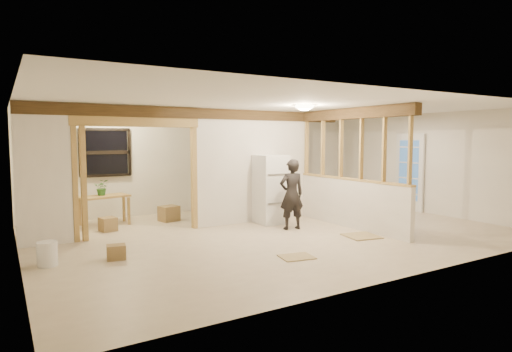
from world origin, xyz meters
TOP-DOWN VIEW (x-y plane):
  - floor at (0.00, 0.00)m, footprint 9.00×6.50m
  - ceiling at (0.00, 0.00)m, footprint 9.00×6.50m
  - wall_back at (0.00, 3.25)m, footprint 9.00×0.01m
  - wall_front at (0.00, -3.25)m, footprint 9.00×0.01m
  - wall_left at (-4.50, 0.00)m, footprint 0.01×6.50m
  - wall_right at (4.50, 0.00)m, footprint 0.01×6.50m
  - partition_left_stub at (-4.05, 1.20)m, footprint 0.90×0.12m
  - partition_center at (0.20, 1.20)m, footprint 2.80×0.12m
  - doorway_frame at (-2.40, 1.20)m, footprint 2.46×0.14m
  - header_beam_back at (-1.00, 1.20)m, footprint 7.00×0.18m
  - header_beam_right at (1.60, -0.40)m, footprint 0.18×3.30m
  - pony_wall at (1.60, -0.40)m, footprint 0.12×3.20m
  - stud_partition at (1.60, -0.40)m, footprint 0.14×3.20m
  - window_back at (-2.60, 3.17)m, footprint 1.12×0.10m
  - french_door at (4.42, 0.40)m, footprint 0.12×0.86m
  - ceiling_dome_main at (0.30, -0.50)m, footprint 0.36×0.36m
  - ceiling_dome_util at (-2.50, 2.30)m, footprint 0.32×0.32m
  - hanging_bulb at (-2.00, 1.60)m, footprint 0.07×0.07m
  - refrigerator at (0.41, 0.84)m, footprint 0.62×0.60m
  - woman at (0.42, 0.06)m, footprint 0.58×0.43m
  - work_table at (-2.80, 2.50)m, footprint 1.11×0.71m
  - potted_plant at (-2.82, 2.55)m, footprint 0.37×0.34m
  - shop_vac at (-4.20, 1.93)m, footprint 0.59×0.59m
  - bookshelf at (2.60, 3.04)m, footprint 0.85×0.28m
  - bucket at (-4.15, -0.20)m, footprint 0.31×0.31m
  - box_util_a at (-1.44, 2.23)m, footprint 0.47×0.43m
  - box_util_b at (-2.87, 1.83)m, footprint 0.35×0.35m
  - box_front at (-3.21, -0.35)m, footprint 0.31×0.27m
  - floor_panel_near at (1.17, -1.18)m, footprint 0.69×0.69m
  - floor_panel_far at (-0.75, -1.71)m, footprint 0.58×0.50m

SIDE VIEW (x-z plane):
  - floor at x=0.00m, z-range -0.01..0.00m
  - floor_panel_far at x=-0.75m, z-range 0.00..0.02m
  - floor_panel_near at x=1.17m, z-range 0.00..0.02m
  - box_front at x=-3.21m, z-range 0.00..0.23m
  - box_util_b at x=-2.87m, z-range 0.00..0.28m
  - box_util_a at x=-1.44m, z-range 0.00..0.34m
  - bucket at x=-4.15m, z-range 0.00..0.36m
  - shop_vac at x=-4.20m, z-range 0.00..0.60m
  - work_table at x=-2.80m, z-range 0.00..0.64m
  - pony_wall at x=1.60m, z-range 0.00..1.00m
  - woman at x=0.42m, z-range 0.00..1.45m
  - refrigerator at x=0.41m, z-range 0.00..1.51m
  - potted_plant at x=-2.82m, z-range 0.64..0.99m
  - bookshelf at x=2.60m, z-range 0.00..1.70m
  - french_door at x=4.42m, z-range 0.00..2.00m
  - doorway_frame at x=-2.40m, z-range 0.00..2.20m
  - wall_back at x=0.00m, z-range 0.00..2.50m
  - wall_front at x=0.00m, z-range 0.00..2.50m
  - wall_left at x=-4.50m, z-range 0.00..2.50m
  - wall_right at x=4.50m, z-range 0.00..2.50m
  - partition_left_stub at x=-4.05m, z-range 0.00..2.50m
  - partition_center at x=0.20m, z-range 0.00..2.50m
  - window_back at x=-2.60m, z-range 1.00..2.10m
  - stud_partition at x=1.60m, z-range 1.00..2.32m
  - hanging_bulb at x=-2.00m, z-range 2.15..2.22m
  - header_beam_back at x=-1.00m, z-range 2.27..2.49m
  - header_beam_right at x=1.60m, z-range 2.27..2.49m
  - ceiling_dome_main at x=0.30m, z-range 2.40..2.56m
  - ceiling_dome_util at x=-2.50m, z-range 2.41..2.55m
  - ceiling at x=0.00m, z-range 2.50..2.50m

